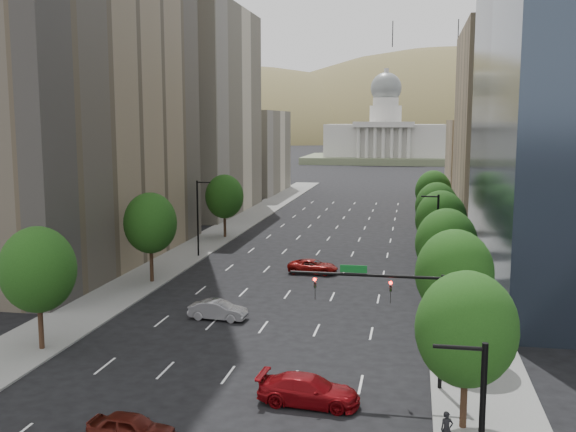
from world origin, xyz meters
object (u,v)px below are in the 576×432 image
Objects in this scene: car_red_far at (313,266)px; car_maroon at (131,429)px; traffic_signal at (399,304)px; car_red_near at (309,390)px; car_silver at (218,310)px; capitol at (385,140)px.

car_maroon is at bearing 178.76° from car_red_far.
traffic_signal is at bearing -49.47° from car_maroon.
car_red_near is 32.77m from car_red_far.
car_maroon is at bearing -171.03° from car_silver.
capitol is 223.32m from car_red_near.
car_red_far is at bearing -11.82° from car_silver.
car_red_far is at bearing -1.10° from car_maroon.
traffic_signal is 18.97m from car_silver.
capitol is 229.41m from car_maroon.
car_silver reaches higher than car_red_far.
car_silver is 18.40m from car_red_far.
traffic_signal is 16.56m from car_maroon.
car_silver is at bearing 8.61° from car_maroon.
traffic_signal reaches higher than car_red_far.
car_red_near is (5.67, -223.12, -7.74)m from capitol.
car_red_near is (-4.86, -3.41, -4.33)m from traffic_signal.
traffic_signal reaches higher than car_maroon.
car_red_far is at bearing 108.14° from traffic_signal.
car_silver is 0.90× the size of car_red_far.
car_red_near is at bearing -144.95° from traffic_signal.
car_maroon is at bearing 131.92° from car_red_near.
car_red_near is at bearing -48.45° from car_maroon.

